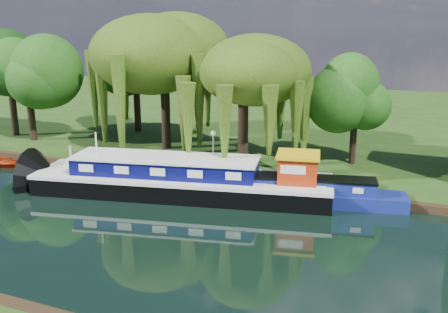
% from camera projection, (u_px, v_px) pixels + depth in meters
% --- Properties ---
extents(ground, '(120.00, 120.00, 0.00)m').
position_uv_depth(ground, '(122.00, 226.00, 25.43)').
color(ground, black).
extents(far_bank, '(120.00, 52.00, 0.45)m').
position_uv_depth(far_bank, '(294.00, 115.00, 55.73)').
color(far_bank, '#1B3A10').
rests_on(far_bank, ground).
extents(dutch_barge, '(18.37, 7.64, 3.78)m').
position_uv_depth(dutch_barge, '(184.00, 180.00, 30.02)').
color(dutch_barge, black).
rests_on(dutch_barge, ground).
extents(narrowboat, '(11.77, 4.33, 1.70)m').
position_uv_depth(narrowboat, '(302.00, 193.00, 28.70)').
color(narrowboat, navy).
rests_on(narrowboat, ground).
extents(red_dinghy, '(3.85, 3.15, 0.70)m').
position_uv_depth(red_dinghy, '(4.00, 165.00, 36.57)').
color(red_dinghy, '#9E280B').
rests_on(red_dinghy, ground).
extents(willow_left, '(8.35, 8.35, 10.01)m').
position_uv_depth(willow_left, '(164.00, 55.00, 38.07)').
color(willow_left, black).
rests_on(willow_left, far_bank).
extents(willow_right, '(6.65, 6.65, 8.10)m').
position_uv_depth(willow_right, '(244.00, 81.00, 32.88)').
color(willow_right, black).
rests_on(willow_right, far_bank).
extents(tree_far_left, '(5.29, 5.29, 8.52)m').
position_uv_depth(tree_far_left, '(27.00, 71.00, 41.31)').
color(tree_far_left, black).
rests_on(tree_far_left, far_bank).
extents(tree_far_back, '(4.94, 4.94, 8.32)m').
position_uv_depth(tree_far_back, '(9.00, 69.00, 43.10)').
color(tree_far_back, black).
rests_on(tree_far_back, far_bank).
extents(tree_far_mid, '(5.21, 5.21, 8.52)m').
position_uv_depth(tree_far_mid, '(135.00, 67.00, 44.70)').
color(tree_far_mid, black).
rests_on(tree_far_mid, far_bank).
extents(tree_far_right, '(4.04, 4.04, 6.61)m').
position_uv_depth(tree_far_right, '(356.00, 99.00, 34.36)').
color(tree_far_right, black).
rests_on(tree_far_right, far_bank).
extents(lamppost, '(0.36, 0.36, 2.56)m').
position_uv_depth(lamppost, '(213.00, 139.00, 34.01)').
color(lamppost, silver).
rests_on(lamppost, far_bank).
extents(mooring_posts, '(19.16, 0.16, 1.00)m').
position_uv_depth(mooring_posts, '(187.00, 166.00, 32.88)').
color(mooring_posts, silver).
rests_on(mooring_posts, far_bank).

